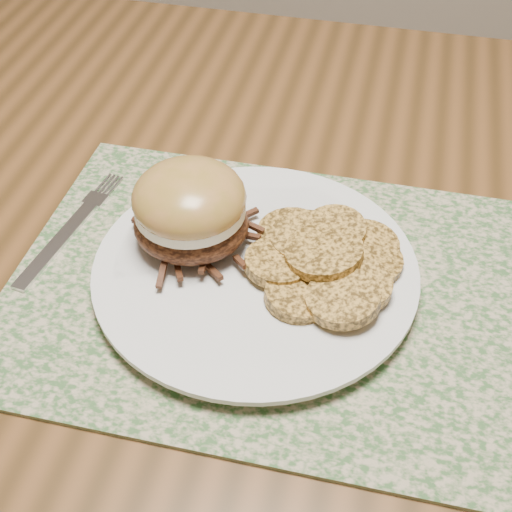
{
  "coord_description": "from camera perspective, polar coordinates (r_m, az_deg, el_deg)",
  "views": [
    {
      "loc": [
        -0.15,
        -0.47,
        1.19
      ],
      "look_at": [
        -0.25,
        -0.06,
        0.79
      ],
      "focal_mm": 50.0,
      "sensor_mm": 36.0,
      "label": 1
    }
  ],
  "objects": [
    {
      "name": "dinner_plate",
      "position": [
        0.61,
        -0.04,
        -1.28
      ],
      "size": [
        0.26,
        0.26,
        0.02
      ],
      "primitive_type": "cylinder",
      "color": "silver",
      "rests_on": "placemat"
    },
    {
      "name": "fork",
      "position": [
        0.68,
        -14.52,
        2.25
      ],
      "size": [
        0.04,
        0.17,
        0.0
      ],
      "rotation": [
        0.0,
        0.0,
        -0.15
      ],
      "color": "silver",
      "rests_on": "placemat"
    },
    {
      "name": "roasted_potatoes",
      "position": [
        0.6,
        5.65,
        -0.2
      ],
      "size": [
        0.15,
        0.16,
        0.03
      ],
      "color": "#BD8937",
      "rests_on": "dinner_plate"
    },
    {
      "name": "placemat",
      "position": [
        0.61,
        1.53,
        -2.66
      ],
      "size": [
        0.45,
        0.33,
        0.0
      ],
      "primitive_type": "cube",
      "color": "#385E30",
      "rests_on": "dining_table"
    },
    {
      "name": "pork_sandwich",
      "position": [
        0.6,
        -5.3,
        3.75
      ],
      "size": [
        0.1,
        0.1,
        0.08
      ],
      "rotation": [
        0.0,
        0.0,
        0.01
      ],
      "color": "black",
      "rests_on": "dinner_plate"
    }
  ]
}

